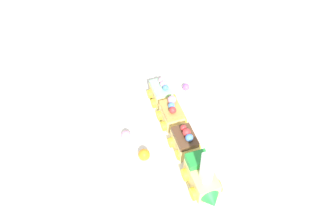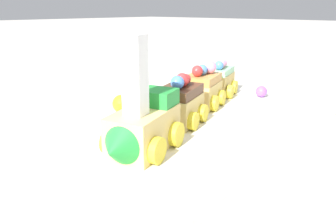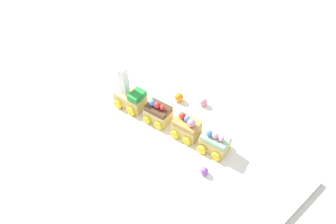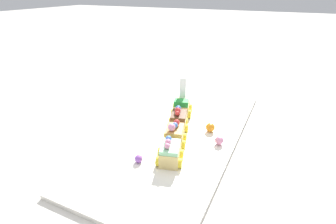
{
  "view_description": "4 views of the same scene",
  "coord_description": "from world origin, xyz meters",
  "px_view_note": "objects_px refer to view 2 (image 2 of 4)",
  "views": [
    {
      "loc": [
        0.5,
        -0.04,
        0.68
      ],
      "look_at": [
        -0.04,
        -0.02,
        0.09
      ],
      "focal_mm": 35.0,
      "sensor_mm": 36.0,
      "label": 1
    },
    {
      "loc": [
        0.36,
        0.3,
        0.17
      ],
      "look_at": [
        0.03,
        0.01,
        0.03
      ],
      "focal_mm": 35.0,
      "sensor_mm": 36.0,
      "label": 2
    },
    {
      "loc": [
        -0.4,
        0.32,
        0.59
      ],
      "look_at": [
        -0.02,
        0.01,
        0.08
      ],
      "focal_mm": 28.0,
      "sensor_mm": 36.0,
      "label": 3
    },
    {
      "loc": [
        -0.67,
        -0.28,
        0.43
      ],
      "look_at": [
        -0.02,
        0.04,
        0.08
      ],
      "focal_mm": 28.0,
      "sensor_mm": 36.0,
      "label": 4
    }
  ],
  "objects_px": {
    "cake_car_caramel": "(202,90)",
    "gumball_pink": "(131,93)",
    "gumball_orange": "(121,104)",
    "cake_car_mint": "(217,81)",
    "gumball_purple": "(261,92)",
    "cake_car_chocolate": "(180,104)",
    "cake_train_locomotive": "(141,125)"
  },
  "relations": [
    {
      "from": "cake_car_caramel",
      "to": "cake_train_locomotive",
      "type": "bearing_deg",
      "value": -0.05
    },
    {
      "from": "cake_car_chocolate",
      "to": "gumball_purple",
      "type": "bearing_deg",
      "value": 157.73
    },
    {
      "from": "gumball_pink",
      "to": "gumball_purple",
      "type": "xyz_separation_m",
      "value": [
        -0.18,
        0.17,
        -0.0
      ]
    },
    {
      "from": "cake_train_locomotive",
      "to": "gumball_orange",
      "type": "distance_m",
      "value": 0.16
    },
    {
      "from": "gumball_orange",
      "to": "gumball_purple",
      "type": "xyz_separation_m",
      "value": [
        -0.24,
        0.12,
        -0.0
      ]
    },
    {
      "from": "gumball_orange",
      "to": "cake_car_caramel",
      "type": "bearing_deg",
      "value": 148.36
    },
    {
      "from": "cake_car_mint",
      "to": "gumball_purple",
      "type": "relative_size",
      "value": 3.96
    },
    {
      "from": "cake_train_locomotive",
      "to": "cake_car_chocolate",
      "type": "height_order",
      "value": "cake_train_locomotive"
    },
    {
      "from": "cake_car_caramel",
      "to": "cake_car_mint",
      "type": "relative_size",
      "value": 1.0
    },
    {
      "from": "gumball_purple",
      "to": "gumball_pink",
      "type": "bearing_deg",
      "value": -43.45
    },
    {
      "from": "gumball_orange",
      "to": "gumball_purple",
      "type": "distance_m",
      "value": 0.27
    },
    {
      "from": "cake_car_chocolate",
      "to": "gumball_purple",
      "type": "height_order",
      "value": "cake_car_chocolate"
    },
    {
      "from": "cake_car_chocolate",
      "to": "gumball_purple",
      "type": "relative_size",
      "value": 3.96
    },
    {
      "from": "cake_train_locomotive",
      "to": "cake_car_caramel",
      "type": "relative_size",
      "value": 1.6
    },
    {
      "from": "cake_train_locomotive",
      "to": "cake_car_caramel",
      "type": "xyz_separation_m",
      "value": [
        -0.2,
        -0.06,
        -0.0
      ]
    },
    {
      "from": "cake_train_locomotive",
      "to": "gumball_purple",
      "type": "bearing_deg",
      "value": 165.31
    },
    {
      "from": "cake_car_mint",
      "to": "gumball_pink",
      "type": "height_order",
      "value": "cake_car_mint"
    },
    {
      "from": "gumball_orange",
      "to": "cake_car_mint",
      "type": "bearing_deg",
      "value": 166.79
    },
    {
      "from": "cake_car_mint",
      "to": "gumball_pink",
      "type": "bearing_deg",
      "value": -50.88
    },
    {
      "from": "cake_train_locomotive",
      "to": "cake_car_chocolate",
      "type": "xyz_separation_m",
      "value": [
        -0.11,
        -0.03,
        -0.0
      ]
    },
    {
      "from": "gumball_pink",
      "to": "cake_car_mint",
      "type": "bearing_deg",
      "value": 145.92
    },
    {
      "from": "cake_car_chocolate",
      "to": "cake_car_caramel",
      "type": "xyz_separation_m",
      "value": [
        -0.09,
        -0.03,
        0.0
      ]
    },
    {
      "from": "cake_car_caramel",
      "to": "gumball_orange",
      "type": "height_order",
      "value": "cake_car_caramel"
    },
    {
      "from": "cake_car_caramel",
      "to": "gumball_purple",
      "type": "height_order",
      "value": "cake_car_caramel"
    },
    {
      "from": "cake_train_locomotive",
      "to": "gumball_orange",
      "type": "xyz_separation_m",
      "value": [
        -0.08,
        -0.13,
        -0.02
      ]
    },
    {
      "from": "gumball_pink",
      "to": "cake_car_caramel",
      "type": "bearing_deg",
      "value": 114.76
    },
    {
      "from": "cake_car_chocolate",
      "to": "gumball_pink",
      "type": "xyz_separation_m",
      "value": [
        -0.04,
        -0.15,
        -0.01
      ]
    },
    {
      "from": "cake_car_caramel",
      "to": "gumball_orange",
      "type": "relative_size",
      "value": 2.87
    },
    {
      "from": "cake_car_chocolate",
      "to": "cake_car_mint",
      "type": "xyz_separation_m",
      "value": [
        -0.18,
        -0.05,
        -0.0
      ]
    },
    {
      "from": "cake_car_caramel",
      "to": "gumball_pink",
      "type": "distance_m",
      "value": 0.13
    },
    {
      "from": "cake_car_caramel",
      "to": "gumball_pink",
      "type": "xyz_separation_m",
      "value": [
        0.05,
        -0.12,
        -0.02
      ]
    },
    {
      "from": "cake_car_mint",
      "to": "gumball_orange",
      "type": "bearing_deg",
      "value": -30.0
    }
  ]
}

